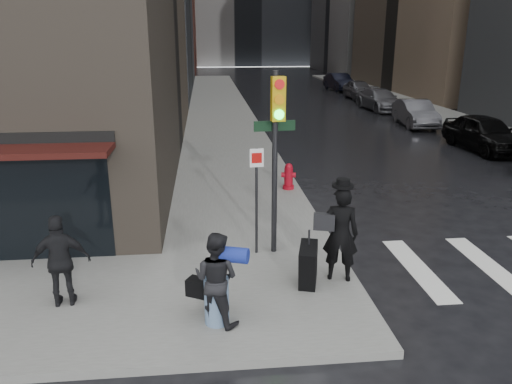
# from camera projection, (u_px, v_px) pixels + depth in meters

# --- Properties ---
(ground) EXTENTS (140.00, 140.00, 0.00)m
(ground) POSITION_uv_depth(u_px,v_px,m) (261.00, 301.00, 9.43)
(ground) COLOR black
(ground) RESTS_ON ground
(sidewalk_left) EXTENTS (4.00, 50.00, 0.15)m
(sidewalk_left) POSITION_uv_depth(u_px,v_px,m) (219.00, 105.00, 35.02)
(sidewalk_left) COLOR slate
(sidewalk_left) RESTS_ON ground
(sidewalk_right) EXTENTS (3.00, 50.00, 0.15)m
(sidewalk_right) POSITION_uv_depth(u_px,v_px,m) (404.00, 102.00, 36.32)
(sidewalk_right) COLOR slate
(sidewalk_right) RESTS_ON ground
(man_overcoat) EXTENTS (1.33, 0.99, 2.12)m
(man_overcoat) POSITION_uv_depth(u_px,v_px,m) (334.00, 239.00, 9.63)
(man_overcoat) COLOR black
(man_overcoat) RESTS_ON ground
(man_jeans) EXTENTS (1.10, 1.02, 1.63)m
(man_jeans) POSITION_uv_depth(u_px,v_px,m) (216.00, 278.00, 8.22)
(man_jeans) COLOR black
(man_jeans) RESTS_ON ground
(man_greycoat) EXTENTS (1.03, 0.52, 1.70)m
(man_greycoat) POSITION_uv_depth(u_px,v_px,m) (61.00, 261.00, 8.77)
(man_greycoat) COLOR black
(man_greycoat) RESTS_ON ground
(traffic_light) EXTENTS (0.99, 0.49, 3.97)m
(traffic_light) POSITION_uv_depth(u_px,v_px,m) (274.00, 140.00, 10.37)
(traffic_light) COLOR black
(traffic_light) RESTS_ON ground
(fire_hydrant) EXTENTS (0.47, 0.36, 0.82)m
(fire_hydrant) POSITION_uv_depth(u_px,v_px,m) (288.00, 178.00, 15.66)
(fire_hydrant) COLOR maroon
(fire_hydrant) RESTS_ON ground
(parked_car_1) EXTENTS (2.05, 4.59, 1.53)m
(parked_car_1) POSITION_uv_depth(u_px,v_px,m) (484.00, 133.00, 21.42)
(parked_car_1) COLOR black
(parked_car_1) RESTS_ON ground
(parked_car_2) EXTENTS (1.90, 4.40, 1.41)m
(parked_car_2) POSITION_uv_depth(u_px,v_px,m) (415.00, 113.00, 27.21)
(parked_car_2) COLOR #454549
(parked_car_2) RESTS_ON ground
(parked_car_3) EXTENTS (2.36, 4.88, 1.37)m
(parked_car_3) POSITION_uv_depth(u_px,v_px,m) (380.00, 100.00, 33.04)
(parked_car_3) COLOR #515156
(parked_car_3) RESTS_ON ground
(parked_car_4) EXTENTS (1.71, 4.24, 1.44)m
(parked_car_4) POSITION_uv_depth(u_px,v_px,m) (359.00, 89.00, 38.88)
(parked_car_4) COLOR #4E4E53
(parked_car_4) RESTS_ON ground
(parked_car_5) EXTENTS (1.97, 4.66, 1.50)m
(parked_car_5) POSITION_uv_depth(u_px,v_px,m) (339.00, 82.00, 44.70)
(parked_car_5) COLOR black
(parked_car_5) RESTS_ON ground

